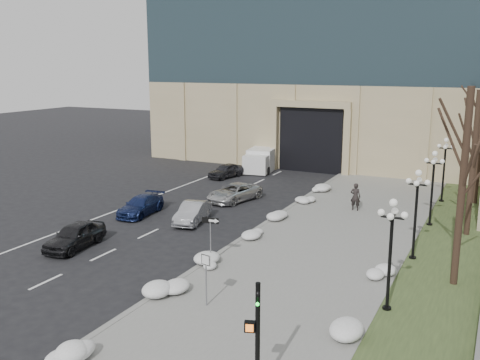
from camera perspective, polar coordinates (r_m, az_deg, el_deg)
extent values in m
plane|color=black|center=(21.42, -11.45, -15.55)|extent=(160.00, 160.00, 0.00)
cube|color=gray|center=(31.56, 9.66, -6.06)|extent=(9.00, 40.00, 0.12)
cube|color=gray|center=(33.04, 2.15, -5.02)|extent=(0.30, 40.00, 0.14)
cube|color=#354723|center=(30.48, 21.52, -7.47)|extent=(4.00, 40.00, 0.10)
cube|color=tan|center=(58.75, 12.66, 6.26)|extent=(40.00, 20.00, 8.00)
cube|color=black|center=(50.83, 7.94, 4.40)|extent=(6.00, 2.50, 6.00)
cube|color=tan|center=(49.16, 7.53, 8.01)|extent=(7.50, 0.60, 0.60)
cube|color=tan|center=(50.75, 3.68, 4.48)|extent=(0.60, 0.60, 6.00)
cube|color=tan|center=(48.50, 11.34, 3.90)|extent=(0.60, 0.60, 6.00)
imported|color=black|center=(30.77, -17.20, -5.69)|extent=(2.06, 4.24, 1.39)
imported|color=#A0A1A7|center=(34.17, -5.08, -3.47)|extent=(2.14, 4.11, 1.29)
imported|color=navy|center=(36.40, -10.55, -2.70)|extent=(2.12, 4.37, 1.23)
imported|color=#B5B5B5|center=(39.25, -0.60, -1.35)|extent=(3.11, 4.95, 1.28)
imported|color=#2C2C31|center=(47.32, -1.50, 1.01)|extent=(2.33, 3.92, 1.25)
imported|color=black|center=(37.13, 12.21, -1.75)|extent=(0.71, 0.48, 1.89)
cube|color=silver|center=(51.55, 2.66, 2.40)|extent=(3.07, 5.47, 2.07)
cube|color=silver|center=(48.61, 1.73, 1.68)|extent=(2.41, 1.98, 1.66)
cylinder|color=black|center=(49.20, 0.63, 1.14)|extent=(0.37, 0.76, 0.73)
cylinder|color=black|center=(48.66, 2.97, 0.99)|extent=(0.37, 0.76, 0.73)
cylinder|color=black|center=(53.40, 2.01, 2.03)|extent=(0.37, 0.76, 0.73)
cylinder|color=black|center=(52.91, 4.17, 1.90)|extent=(0.37, 0.76, 0.73)
cylinder|color=slate|center=(26.88, -3.16, -6.61)|extent=(0.06, 0.06, 2.42)
cube|color=black|center=(26.54, -3.19, -4.33)|extent=(0.88, 0.17, 0.30)
cube|color=white|center=(26.47, -2.93, -4.37)|extent=(0.41, 0.07, 0.11)
cone|color=white|center=(26.39, -2.46, -4.42)|extent=(0.24, 0.27, 0.24)
cylinder|color=slate|center=(22.36, -3.62, -10.77)|extent=(0.06, 0.06, 2.33)
cube|color=white|center=(22.00, -3.66, -8.49)|extent=(0.51, 0.14, 0.51)
cube|color=black|center=(21.98, -3.70, -8.51)|extent=(0.44, 0.10, 0.44)
cube|color=white|center=(21.98, -3.71, -8.51)|extent=(0.38, 0.09, 0.38)
cylinder|color=black|center=(16.56, 1.89, -16.83)|extent=(0.15, 0.15, 3.73)
imported|color=black|center=(16.01, 1.92, -13.04)|extent=(0.41, 0.84, 0.17)
sphere|color=#19E533|center=(15.86, 1.87, -13.10)|extent=(0.11, 0.11, 0.11)
cube|color=black|center=(16.36, 1.05, -15.36)|extent=(0.37, 0.28, 0.33)
cube|color=orange|center=(16.27, 1.02, -15.53)|extent=(0.23, 0.10, 0.23)
ellipsoid|color=white|center=(19.82, -17.27, -17.34)|extent=(1.10, 1.60, 0.36)
ellipsoid|color=white|center=(23.75, -7.72, -11.70)|extent=(1.10, 1.60, 0.36)
ellipsoid|color=white|center=(26.72, -3.18, -8.80)|extent=(1.10, 1.60, 0.36)
ellipsoid|color=white|center=(31.07, 1.16, -5.71)|extent=(1.10, 1.60, 0.36)
ellipsoid|color=white|center=(34.37, 4.20, -3.96)|extent=(1.10, 1.60, 0.36)
ellipsoid|color=white|center=(38.72, 7.02, -2.15)|extent=(1.10, 1.60, 0.36)
ellipsoid|color=white|center=(42.32, 8.71, -0.95)|extent=(1.10, 1.60, 0.36)
ellipsoid|color=white|center=(20.42, 11.80, -16.09)|extent=(1.10, 1.60, 0.36)
ellipsoid|color=white|center=(26.22, 14.88, -9.65)|extent=(1.10, 1.60, 0.36)
cylinder|color=black|center=(23.27, 15.38, -13.13)|extent=(0.36, 0.36, 0.20)
cylinder|color=black|center=(22.53, 15.65, -8.75)|extent=(0.14, 0.14, 4.00)
cylinder|color=black|center=(21.90, 15.96, -3.86)|extent=(0.10, 0.90, 0.10)
cylinder|color=black|center=(21.90, 15.96, -3.86)|extent=(0.90, 0.10, 0.10)
sphere|color=silver|center=(21.75, 16.05, -2.34)|extent=(0.32, 0.32, 0.32)
sphere|color=silver|center=(21.79, 17.14, -3.61)|extent=(0.28, 0.28, 0.28)
sphere|color=silver|center=(21.94, 14.82, -3.36)|extent=(0.28, 0.28, 0.28)
sphere|color=silver|center=(22.29, 16.20, -3.20)|extent=(0.28, 0.28, 0.28)
sphere|color=silver|center=(21.44, 15.75, -3.78)|extent=(0.28, 0.28, 0.28)
cylinder|color=black|center=(29.22, 17.91, -7.94)|extent=(0.36, 0.36, 0.20)
cylinder|color=black|center=(28.63, 18.16, -4.37)|extent=(0.14, 0.14, 4.00)
cylinder|color=black|center=(28.14, 18.43, -0.47)|extent=(0.10, 0.90, 0.10)
cylinder|color=black|center=(28.14, 18.43, -0.47)|extent=(0.90, 0.10, 0.10)
sphere|color=silver|center=(28.02, 18.52, 0.73)|extent=(0.32, 0.32, 0.32)
sphere|color=silver|center=(28.06, 19.36, -0.26)|extent=(0.28, 0.28, 0.28)
sphere|color=silver|center=(28.17, 17.55, -0.08)|extent=(0.28, 0.28, 0.28)
sphere|color=silver|center=(28.55, 18.59, 0.01)|extent=(0.28, 0.28, 0.28)
sphere|color=silver|center=(27.68, 18.32, -0.35)|extent=(0.28, 0.28, 0.28)
cylinder|color=black|center=(35.36, 19.54, -4.53)|extent=(0.36, 0.36, 0.20)
cylinder|color=black|center=(34.88, 19.77, -1.54)|extent=(0.14, 0.14, 4.00)
cylinder|color=black|center=(34.48, 20.01, 1.69)|extent=(0.10, 0.90, 0.10)
cylinder|color=black|center=(34.48, 20.01, 1.69)|extent=(0.90, 0.10, 0.10)
sphere|color=silver|center=(34.38, 20.08, 2.67)|extent=(0.32, 0.32, 0.32)
sphere|color=silver|center=(34.41, 20.77, 1.87)|extent=(0.28, 0.28, 0.28)
sphere|color=silver|center=(34.50, 19.28, 2.00)|extent=(0.28, 0.28, 0.28)
sphere|color=silver|center=(34.90, 20.11, 2.05)|extent=(0.28, 0.28, 0.28)
sphere|color=silver|center=(34.01, 19.93, 1.82)|extent=(0.28, 0.28, 0.28)
cylinder|color=black|center=(41.61, 20.68, -2.13)|extent=(0.36, 0.36, 0.20)
cylinder|color=black|center=(41.21, 20.88, 0.43)|extent=(0.14, 0.14, 4.00)
cylinder|color=black|center=(40.87, 21.09, 3.18)|extent=(0.10, 0.90, 0.10)
cylinder|color=black|center=(40.87, 21.09, 3.18)|extent=(0.90, 0.10, 0.10)
sphere|color=silver|center=(40.78, 21.16, 4.01)|extent=(0.32, 0.32, 0.32)
sphere|color=silver|center=(40.81, 21.73, 3.33)|extent=(0.28, 0.28, 0.28)
sphere|color=silver|center=(40.89, 20.48, 3.44)|extent=(0.28, 0.28, 0.28)
sphere|color=silver|center=(41.29, 21.17, 3.47)|extent=(0.28, 0.28, 0.28)
sphere|color=silver|center=(40.40, 21.04, 3.30)|extent=(0.28, 0.28, 0.28)
cylinder|color=black|center=(25.40, 22.59, -0.97)|extent=(0.32, 0.32, 9.00)
cylinder|color=black|center=(33.29, 23.59, 1.48)|extent=(0.32, 0.32, 8.50)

